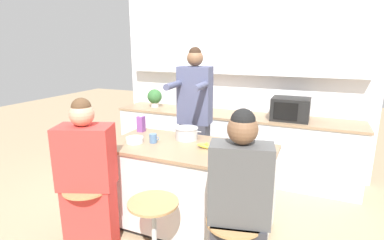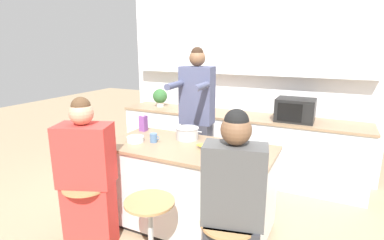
# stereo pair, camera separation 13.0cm
# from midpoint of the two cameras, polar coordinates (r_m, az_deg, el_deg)

# --- Properties ---
(ground_plane) EXTENTS (16.00, 16.00, 0.00)m
(ground_plane) POSITION_cam_midpoint_polar(r_m,az_deg,el_deg) (3.36, 0.52, -19.50)
(ground_plane) COLOR tan
(wall_back) EXTENTS (3.77, 0.22, 2.70)m
(wall_back) POSITION_cam_midpoint_polar(r_m,az_deg,el_deg) (4.52, 10.64, 9.78)
(wall_back) COLOR white
(wall_back) RESTS_ON ground_plane
(back_counter) EXTENTS (3.49, 0.62, 0.90)m
(back_counter) POSITION_cam_midpoint_polar(r_m,az_deg,el_deg) (4.45, 9.00, -4.58)
(back_counter) COLOR silver
(back_counter) RESTS_ON ground_plane
(kitchen_island) EXTENTS (1.67, 0.82, 0.89)m
(kitchen_island) POSITION_cam_midpoint_polar(r_m,az_deg,el_deg) (3.14, 0.54, -12.64)
(kitchen_island) COLOR black
(kitchen_island) RESTS_ON ground_plane
(bar_stool_leftmost) EXTENTS (0.41, 0.41, 0.64)m
(bar_stool_leftmost) POSITION_cam_midpoint_polar(r_m,az_deg,el_deg) (3.00, -17.92, -16.29)
(bar_stool_leftmost) COLOR tan
(bar_stool_leftmost) RESTS_ON ground_plane
(bar_stool_center) EXTENTS (0.41, 0.41, 0.64)m
(bar_stool_center) POSITION_cam_midpoint_polar(r_m,az_deg,el_deg) (2.64, -6.43, -20.11)
(bar_stool_center) COLOR tan
(bar_stool_center) RESTS_ON ground_plane
(person_cooking) EXTENTS (0.42, 0.61, 1.84)m
(person_cooking) POSITION_cam_midpoint_polar(r_m,az_deg,el_deg) (3.55, 1.96, -1.24)
(person_cooking) COLOR #383842
(person_cooking) RESTS_ON ground_plane
(person_wrapped_blanket) EXTENTS (0.54, 0.44, 1.44)m
(person_wrapped_blanket) POSITION_cam_midpoint_polar(r_m,az_deg,el_deg) (2.88, -18.05, -10.82)
(person_wrapped_blanket) COLOR red
(person_wrapped_blanket) RESTS_ON ground_plane
(person_seated_near) EXTENTS (0.47, 0.34, 1.46)m
(person_seated_near) POSITION_cam_midpoint_polar(r_m,az_deg,el_deg) (2.25, 9.52, -17.94)
(person_seated_near) COLOR #333338
(person_seated_near) RESTS_ON ground_plane
(cooking_pot) EXTENTS (0.33, 0.25, 0.13)m
(cooking_pot) POSITION_cam_midpoint_polar(r_m,az_deg,el_deg) (3.17, 0.26, -2.55)
(cooking_pot) COLOR #B7BABC
(cooking_pot) RESTS_ON kitchen_island
(fruit_bowl) EXTENTS (0.18, 0.18, 0.06)m
(fruit_bowl) POSITION_cam_midpoint_polar(r_m,az_deg,el_deg) (3.14, -9.57, -3.63)
(fruit_bowl) COLOR white
(fruit_bowl) RESTS_ON kitchen_island
(coffee_cup_near) EXTENTS (0.11, 0.08, 0.09)m
(coffee_cup_near) POSITION_cam_midpoint_polar(r_m,az_deg,el_deg) (2.88, 9.38, -4.83)
(coffee_cup_near) COLOR white
(coffee_cup_near) RESTS_ON kitchen_island
(coffee_cup_far) EXTENTS (0.11, 0.08, 0.09)m
(coffee_cup_far) POSITION_cam_midpoint_polar(r_m,az_deg,el_deg) (3.10, -6.13, -3.40)
(coffee_cup_far) COLOR #4C7099
(coffee_cup_far) RESTS_ON kitchen_island
(banana_bunch) EXTENTS (0.17, 0.12, 0.06)m
(banana_bunch) POSITION_cam_midpoint_polar(r_m,az_deg,el_deg) (2.91, 3.66, -4.94)
(banana_bunch) COLOR yellow
(banana_bunch) RESTS_ON kitchen_island
(juice_carton) EXTENTS (0.07, 0.07, 0.20)m
(juice_carton) POSITION_cam_midpoint_polar(r_m,az_deg,el_deg) (3.51, -8.22, -0.61)
(juice_carton) COLOR #7A428E
(juice_carton) RESTS_ON kitchen_island
(microwave) EXTENTS (0.48, 0.38, 0.30)m
(microwave) POSITION_cam_midpoint_polar(r_m,az_deg,el_deg) (4.12, 19.94, 1.82)
(microwave) COLOR black
(microwave) RESTS_ON back_counter
(potted_plant) EXTENTS (0.23, 0.23, 0.29)m
(potted_plant) POSITION_cam_midpoint_polar(r_m,az_deg,el_deg) (4.81, -5.34, 4.42)
(potted_plant) COLOR beige
(potted_plant) RESTS_ON back_counter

